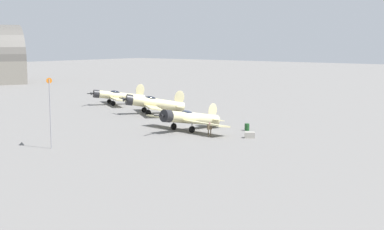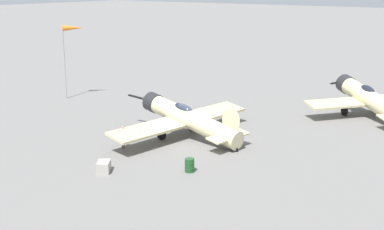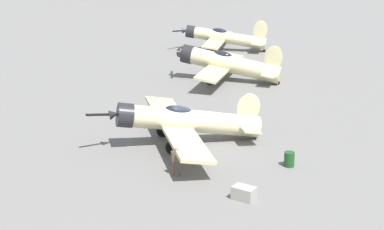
% 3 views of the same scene
% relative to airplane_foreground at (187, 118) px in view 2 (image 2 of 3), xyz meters
% --- Properties ---
extents(ground_plane, '(400.00, 400.00, 0.00)m').
position_rel_airplane_foreground_xyz_m(ground_plane, '(0.50, -0.07, -1.45)').
color(ground_plane, slate).
extents(airplane_foreground, '(10.77, 12.57, 3.04)m').
position_rel_airplane_foreground_xyz_m(airplane_foreground, '(0.00, 0.00, 0.00)').
color(airplane_foreground, beige).
rests_on(airplane_foreground, ground_plane).
extents(airplane_mid_apron, '(8.80, 9.62, 3.40)m').
position_rel_airplane_foreground_xyz_m(airplane_mid_apron, '(8.73, 13.69, 0.07)').
color(airplane_mid_apron, beige).
rests_on(airplane_mid_apron, ground_plane).
extents(ground_crew_mechanic, '(0.55, 0.41, 1.60)m').
position_rel_airplane_foreground_xyz_m(ground_crew_mechanic, '(-2.01, -4.54, -0.49)').
color(ground_crew_mechanic, brown).
rests_on(ground_crew_mechanic, ground_plane).
extents(equipment_crate, '(1.23, 1.31, 0.65)m').
position_rel_airplane_foreground_xyz_m(equipment_crate, '(0.10, -8.46, -1.13)').
color(equipment_crate, '#9E998E').
rests_on(equipment_crate, ground_plane).
extents(fuel_drum, '(0.60, 0.60, 0.83)m').
position_rel_airplane_foreground_xyz_m(fuel_drum, '(4.22, -5.46, -1.04)').
color(fuel_drum, '#19471E').
rests_on(fuel_drum, ground_plane).
extents(windsock_mast, '(1.58, 1.92, 7.00)m').
position_rel_airplane_foreground_xyz_m(windsock_mast, '(-16.71, 4.40, 4.94)').
color(windsock_mast, gray).
rests_on(windsock_mast, ground_plane).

